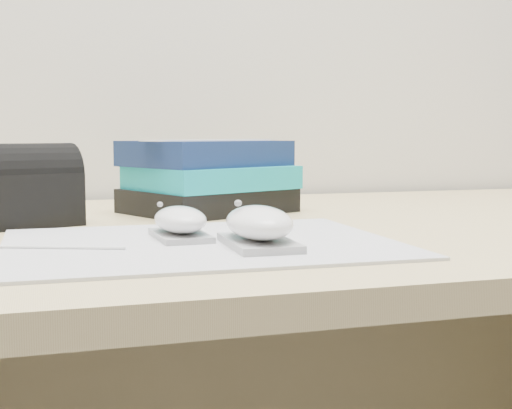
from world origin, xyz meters
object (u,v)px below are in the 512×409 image
object	(u,v)px
book_stack	(208,177)
pouch	(29,186)
desk	(269,378)
mouse_rear	(180,222)
mouse_front	(259,226)

from	to	relation	value
book_stack	pouch	size ratio (longest dim) A/B	1.97
desk	mouse_rear	bearing A→B (deg)	-130.95
book_stack	pouch	bearing A→B (deg)	-161.15
mouse_rear	book_stack	distance (m)	0.29
mouse_rear	pouch	size ratio (longest dim) A/B	0.72
desk	mouse_front	bearing A→B (deg)	-110.15
desk	mouse_front	size ratio (longest dim) A/B	13.67
desk	mouse_front	world-z (taller)	mouse_front
mouse_rear	pouch	world-z (taller)	pouch
mouse_rear	book_stack	xyz separation A→B (m)	(0.10, 0.27, 0.03)
desk	mouse_front	xyz separation A→B (m)	(-0.10, -0.27, 0.26)
desk	pouch	size ratio (longest dim) A/B	11.59
pouch	book_stack	bearing A→B (deg)	18.85
mouse_rear	book_stack	bearing A→B (deg)	70.71
mouse_front	desk	bearing A→B (deg)	69.85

